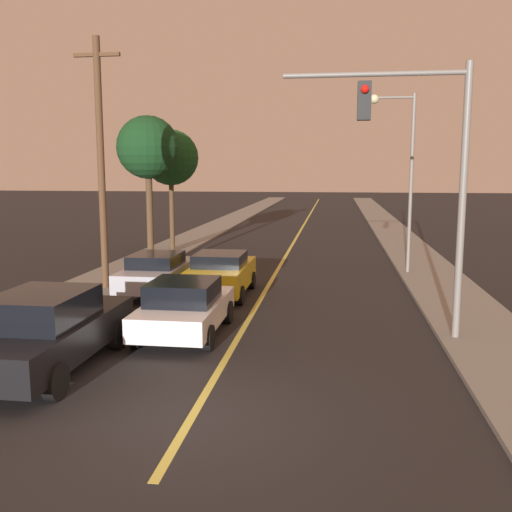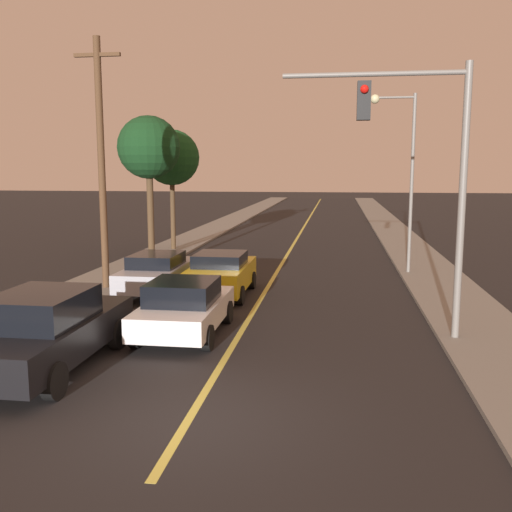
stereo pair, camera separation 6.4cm
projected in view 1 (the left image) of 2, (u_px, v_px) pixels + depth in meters
The scene contains 13 objects.
ground_plane at pixel (190, 421), 9.63m from camera, with size 200.00×200.00×0.00m, color black.
road_surface at pixel (305, 223), 44.88m from camera, with size 9.92×80.00×0.01m.
sidewalk_left at pixel (227, 222), 45.72m from camera, with size 2.50×80.00×0.12m.
sidewalk_right at pixel (385, 224), 44.03m from camera, with size 2.50×80.00×0.12m.
car_near_lane_front at pixel (185, 307), 14.51m from camera, with size 1.96×3.98×1.44m.
car_near_lane_second at pixel (221, 273), 19.06m from camera, with size 1.93×4.03×1.47m.
car_outer_lane_front at pixel (47, 330), 11.93m from camera, with size 2.05×4.92×1.71m.
car_outer_lane_second at pixel (158, 272), 19.34m from camera, with size 1.86×4.31×1.41m.
traffic_signal_mast at pixel (423, 156), 13.54m from camera, with size 4.40×0.42×6.56m.
streetlamp_right at pixel (401, 159), 22.42m from camera, with size 1.77×0.36×7.01m.
utility_pole_left at pixel (101, 161), 19.33m from camera, with size 1.60×0.24×8.44m.
tree_left_near at pixel (148, 148), 25.57m from camera, with size 2.82×2.82×6.48m.
tree_left_far at pixel (171, 158), 29.02m from camera, with size 2.82×2.82×6.11m.
Camera 1 is at (2.36, -8.86, 4.20)m, focal length 40.00 mm.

